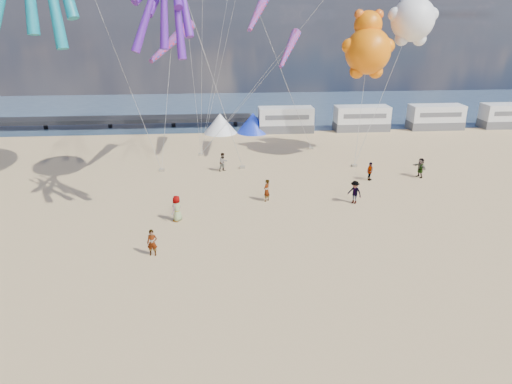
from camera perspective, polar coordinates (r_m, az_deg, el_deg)
name	(u,v)px	position (r m, az deg, el deg)	size (l,w,h in m)	color
ground	(279,368)	(19.99, 2.87, -21.10)	(120.00, 120.00, 0.00)	#D6B27B
water	(233,109)	(70.93, -2.95, 10.34)	(120.00, 120.00, 0.00)	#334962
pier	(12,121)	(65.27, -28.23, 7.77)	(60.00, 3.00, 0.50)	black
motorhome_0	(286,120)	(56.50, 3.72, 9.02)	(6.60, 2.50, 3.00)	silver
motorhome_1	(362,118)	(58.63, 13.07, 8.97)	(6.60, 2.50, 3.00)	silver
motorhome_2	(436,117)	(62.15, 21.55, 8.72)	(6.60, 2.50, 3.00)	silver
motorhome_3	(508,116)	(66.85, 28.96, 8.35)	(6.60, 2.50, 3.00)	silver
tent_white	(220,123)	(55.97, -4.51, 8.57)	(4.00, 4.00, 2.40)	white
tent_blue	(253,123)	(56.13, -0.37, 8.67)	(4.00, 4.00, 2.40)	#1933CC
standing_person	(152,243)	(27.91, -12.84, -6.20)	(0.61, 0.40, 1.66)	tan
beachgoer_0	(177,208)	(32.08, -9.86, -2.04)	(0.68, 0.45, 1.86)	#7F6659
beachgoer_1	(223,162)	(41.91, -4.13, 3.74)	(0.85, 0.55, 1.73)	#7F6659
beachgoer_2	(355,192)	(35.37, 12.23, -0.01)	(0.88, 0.69, 1.81)	#7F6659
beachgoer_3	(370,171)	(40.70, 14.05, 2.53)	(1.05, 0.61, 1.63)	#7F6659
beachgoer_4	(420,168)	(42.76, 19.86, 2.87)	(1.03, 0.43, 1.75)	#7F6659
beachgoer_5	(267,190)	(34.99, 1.34, 0.21)	(1.63, 0.52, 1.76)	#7F6659
sandbag_a	(162,170)	(42.88, -11.70, 2.69)	(0.50, 0.35, 0.22)	gray
sandbag_b	(242,167)	(42.84, -1.71, 3.12)	(0.50, 0.35, 0.22)	gray
sandbag_c	(354,166)	(44.28, 12.19, 3.24)	(0.50, 0.35, 0.22)	gray
sandbag_d	(311,148)	(49.41, 6.87, 5.46)	(0.50, 0.35, 0.22)	gray
sandbag_e	(201,154)	(47.16, -6.89, 4.68)	(0.50, 0.35, 0.22)	gray
kite_panda	(413,19)	(45.85, 19.01, 19.73)	(4.69, 4.42, 6.62)	white
kite_teddy_orange	(368,51)	(43.97, 13.81, 16.73)	(4.97, 4.68, 7.02)	orange
windsock_left	(172,42)	(40.91, -10.51, 17.97)	(1.10, 7.38, 7.38)	red
windsock_mid	(258,11)	(42.75, 0.29, 21.65)	(1.00, 6.83, 6.83)	red
windsock_right	(289,49)	(43.05, 4.12, 17.38)	(0.90, 5.55, 5.55)	red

